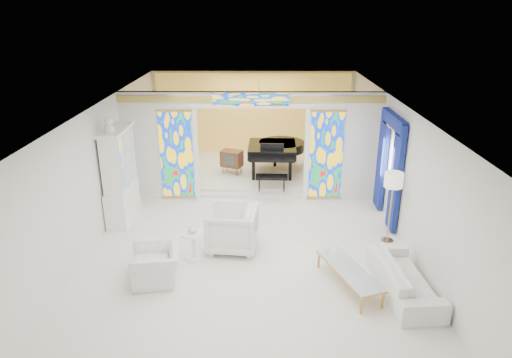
{
  "coord_description": "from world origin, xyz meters",
  "views": [
    {
      "loc": [
        0.23,
        -9.89,
        5.09
      ],
      "look_at": [
        0.14,
        0.2,
        1.25
      ],
      "focal_mm": 32.0,
      "sensor_mm": 36.0,
      "label": 1
    }
  ],
  "objects_px": {
    "china_cabinet": "(120,176)",
    "grand_piano": "(276,149)",
    "armchair_right": "(232,229)",
    "sofa": "(404,277)",
    "tv_console": "(232,159)",
    "coffee_table": "(349,271)",
    "armchair_left": "(156,264)"
  },
  "relations": [
    {
      "from": "armchair_left",
      "to": "armchair_right",
      "type": "distance_m",
      "value": 1.89
    },
    {
      "from": "coffee_table",
      "to": "tv_console",
      "type": "xyz_separation_m",
      "value": [
        -2.59,
        5.9,
        0.3
      ]
    },
    {
      "from": "armchair_left",
      "to": "coffee_table",
      "type": "xyz_separation_m",
      "value": [
        3.75,
        -0.24,
        0.01
      ]
    },
    {
      "from": "coffee_table",
      "to": "grand_piano",
      "type": "distance_m",
      "value": 6.22
    },
    {
      "from": "armchair_left",
      "to": "sofa",
      "type": "distance_m",
      "value": 4.77
    },
    {
      "from": "sofa",
      "to": "tv_console",
      "type": "height_order",
      "value": "tv_console"
    },
    {
      "from": "armchair_left",
      "to": "grand_piano",
      "type": "relative_size",
      "value": 0.38
    },
    {
      "from": "china_cabinet",
      "to": "grand_piano",
      "type": "distance_m",
      "value": 5.05
    },
    {
      "from": "armchair_right",
      "to": "tv_console",
      "type": "height_order",
      "value": "armchair_right"
    },
    {
      "from": "china_cabinet",
      "to": "tv_console",
      "type": "distance_m",
      "value": 3.95
    },
    {
      "from": "armchair_left",
      "to": "tv_console",
      "type": "bearing_deg",
      "value": 158.63
    },
    {
      "from": "grand_piano",
      "to": "tv_console",
      "type": "distance_m",
      "value": 1.42
    },
    {
      "from": "sofa",
      "to": "coffee_table",
      "type": "height_order",
      "value": "sofa"
    },
    {
      "from": "armchair_right",
      "to": "tv_console",
      "type": "xyz_separation_m",
      "value": [
        -0.26,
        4.44,
        0.16
      ]
    },
    {
      "from": "china_cabinet",
      "to": "tv_console",
      "type": "relative_size",
      "value": 3.68
    },
    {
      "from": "china_cabinet",
      "to": "coffee_table",
      "type": "relative_size",
      "value": 1.5
    },
    {
      "from": "armchair_right",
      "to": "coffee_table",
      "type": "bearing_deg",
      "value": 63.46
    },
    {
      "from": "grand_piano",
      "to": "armchair_left",
      "type": "bearing_deg",
      "value": -112.05
    },
    {
      "from": "grand_piano",
      "to": "coffee_table",
      "type": "bearing_deg",
      "value": -77.21
    },
    {
      "from": "armchair_right",
      "to": "sofa",
      "type": "height_order",
      "value": "armchair_right"
    },
    {
      "from": "coffee_table",
      "to": "grand_piano",
      "type": "bearing_deg",
      "value": 101.18
    },
    {
      "from": "grand_piano",
      "to": "tv_console",
      "type": "xyz_separation_m",
      "value": [
        -1.39,
        -0.17,
        -0.27
      ]
    },
    {
      "from": "armchair_right",
      "to": "sofa",
      "type": "relative_size",
      "value": 0.5
    },
    {
      "from": "armchair_left",
      "to": "grand_piano",
      "type": "height_order",
      "value": "grand_piano"
    },
    {
      "from": "coffee_table",
      "to": "armchair_right",
      "type": "bearing_deg",
      "value": 147.76
    },
    {
      "from": "armchair_left",
      "to": "sofa",
      "type": "bearing_deg",
      "value": 75.55
    },
    {
      "from": "grand_piano",
      "to": "tv_console",
      "type": "relative_size",
      "value": 3.74
    },
    {
      "from": "china_cabinet",
      "to": "grand_piano",
      "type": "height_order",
      "value": "china_cabinet"
    },
    {
      "from": "china_cabinet",
      "to": "armchair_right",
      "type": "bearing_deg",
      "value": -27.61
    },
    {
      "from": "armchair_right",
      "to": "china_cabinet",
      "type": "bearing_deg",
      "value": -111.92
    },
    {
      "from": "sofa",
      "to": "grand_piano",
      "type": "height_order",
      "value": "grand_piano"
    },
    {
      "from": "armchair_right",
      "to": "grand_piano",
      "type": "relative_size",
      "value": 0.39
    }
  ]
}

